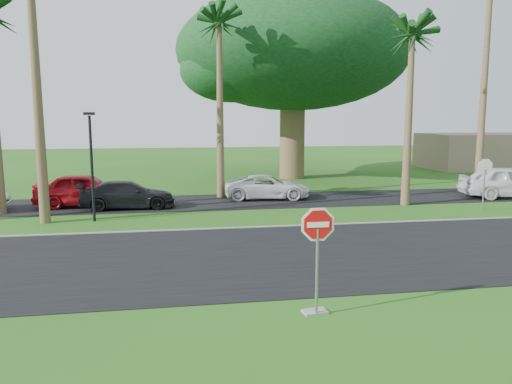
{
  "coord_description": "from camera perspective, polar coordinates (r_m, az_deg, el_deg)",
  "views": [
    {
      "loc": [
        -2.64,
        -13.39,
        4.46
      ],
      "look_at": [
        0.28,
        3.9,
        1.8
      ],
      "focal_mm": 35.0,
      "sensor_mm": 36.0,
      "label": 1
    }
  ],
  "objects": [
    {
      "name": "stop_sign_near",
      "position": [
        11.18,
        7.05,
        -5.33
      ],
      "size": [
        1.05,
        0.07,
        2.62
      ],
      "color": "gray",
      "rests_on": "ground"
    },
    {
      "name": "car_red",
      "position": [
        26.29,
        -18.92,
        0.21
      ],
      "size": [
        4.86,
        1.96,
        1.65
      ],
      "primitive_type": "imported",
      "rotation": [
        0.0,
        0.0,
        1.57
      ],
      "color": "maroon",
      "rests_on": "ground"
    },
    {
      "name": "parking_strip",
      "position": [
        26.4,
        -3.71,
        -1.1
      ],
      "size": [
        120.0,
        5.0,
        0.02
      ],
      "primitive_type": "cube",
      "color": "black",
      "rests_on": "ground"
    },
    {
      "name": "utility_slab",
      "position": [
        11.82,
        6.72,
        -13.43
      ],
      "size": [
        0.59,
        0.42,
        0.06
      ],
      "primitive_type": "cube",
      "rotation": [
        0.0,
        0.0,
        0.14
      ],
      "color": "gray",
      "rests_on": "ground"
    },
    {
      "name": "canopy_tree",
      "position": [
        36.7,
        4.26,
        15.62
      ],
      "size": [
        16.5,
        16.5,
        13.12
      ],
      "color": "brown",
      "rests_on": "ground"
    },
    {
      "name": "ground",
      "position": [
        14.35,
        1.51,
        -9.47
      ],
      "size": [
        120.0,
        120.0,
        0.0
      ],
      "primitive_type": "plane",
      "color": "#215314",
      "rests_on": "ground"
    },
    {
      "name": "streetlight_right",
      "position": [
        22.22,
        -18.29,
        3.52
      ],
      "size": [
        0.45,
        0.25,
        4.64
      ],
      "color": "black",
      "rests_on": "ground"
    },
    {
      "name": "car_dark",
      "position": [
        25.14,
        -14.47,
        -0.35
      ],
      "size": [
        4.58,
        1.93,
        1.32
      ],
      "primitive_type": "imported",
      "rotation": [
        0.0,
        0.0,
        1.59
      ],
      "color": "black",
      "rests_on": "ground"
    },
    {
      "name": "curb",
      "position": [
        20.11,
        -1.81,
        -4.1
      ],
      "size": [
        120.0,
        0.12,
        0.06
      ],
      "primitive_type": "cube",
      "color": "gray",
      "rests_on": "ground"
    },
    {
      "name": "palm_right_near",
      "position": [
        26.39,
        17.43,
        16.37
      ],
      "size": [
        5.0,
        5.0,
        9.5
      ],
      "color": "brown",
      "rests_on": "ground"
    },
    {
      "name": "palm_center",
      "position": [
        27.91,
        -4.24,
        18.3
      ],
      "size": [
        5.0,
        5.0,
        10.5
      ],
      "color": "brown",
      "rests_on": "ground"
    },
    {
      "name": "car_pickup",
      "position": [
        30.81,
        26.9,
        1.01
      ],
      "size": [
        5.4,
        2.8,
        1.76
      ],
      "primitive_type": "imported",
      "rotation": [
        0.0,
        0.0,
        1.43
      ],
      "color": "white",
      "rests_on": "ground"
    },
    {
      "name": "building_far",
      "position": [
        47.64,
        24.51,
        4.28
      ],
      "size": [
        10.0,
        6.0,
        3.0
      ],
      "primitive_type": "cube",
      "color": "gray",
      "rests_on": "ground"
    },
    {
      "name": "stop_sign_far",
      "position": [
        26.06,
        24.68,
        1.92
      ],
      "size": [
        1.05,
        0.07,
        2.62
      ],
      "rotation": [
        0.0,
        0.0,
        3.14
      ],
      "color": "gray",
      "rests_on": "ground"
    },
    {
      "name": "road",
      "position": [
        16.23,
        0.14,
        -7.28
      ],
      "size": [
        120.0,
        8.0,
        0.02
      ],
      "primitive_type": "cube",
      "color": "black",
      "rests_on": "ground"
    },
    {
      "name": "car_minivan",
      "position": [
        27.17,
        1.32,
        0.55
      ],
      "size": [
        4.84,
        2.63,
        1.29
      ],
      "primitive_type": "imported",
      "rotation": [
        0.0,
        0.0,
        1.46
      ],
      "color": "white",
      "rests_on": "ground"
    }
  ]
}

